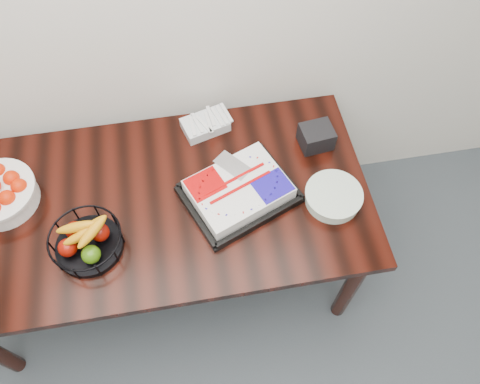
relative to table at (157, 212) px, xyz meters
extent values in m
plane|color=white|center=(0.00, 0.50, 0.69)|extent=(5.00, 0.00, 5.00)
cube|color=black|center=(0.00, 0.00, 0.07)|extent=(1.80, 0.90, 0.04)
cylinder|color=black|center=(-0.82, 0.37, -0.31)|extent=(0.07, 0.07, 0.71)
cylinder|color=black|center=(0.82, -0.37, -0.31)|extent=(0.07, 0.07, 0.71)
cylinder|color=black|center=(0.82, 0.37, -0.31)|extent=(0.07, 0.07, 0.71)
cube|color=black|center=(0.35, -0.03, 0.10)|extent=(0.53, 0.48, 0.02)
cube|color=white|center=(0.35, -0.03, 0.14)|extent=(0.46, 0.41, 0.07)
cube|color=#B30304|center=(0.24, 0.04, 0.17)|extent=(0.18, 0.17, 0.00)
cube|color=#190E9A|center=(0.46, -0.11, 0.17)|extent=(0.18, 0.17, 0.00)
cube|color=silver|center=(0.38, 0.06, 0.17)|extent=(0.16, 0.16, 0.00)
cylinder|color=white|center=(-0.61, 0.11, 0.13)|extent=(0.29, 0.29, 0.09)
cylinder|color=black|center=(-0.26, -0.16, 0.10)|extent=(0.26, 0.26, 0.03)
torus|color=black|center=(-0.26, -0.16, 0.18)|extent=(0.28, 0.28, 0.01)
cylinder|color=white|center=(0.73, -0.12, 0.11)|extent=(0.23, 0.23, 0.05)
cylinder|color=white|center=(0.73, -0.12, 0.14)|extent=(0.24, 0.24, 0.01)
cube|color=silver|center=(0.26, 0.35, 0.11)|extent=(0.23, 0.18, 0.05)
cube|color=black|center=(0.73, 0.18, 0.14)|extent=(0.15, 0.13, 0.10)
camera|label=1|loc=(0.19, -1.02, 1.77)|focal=35.00mm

